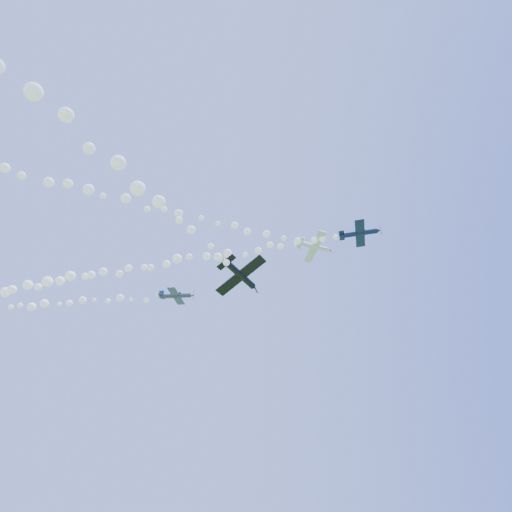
{
  "coord_description": "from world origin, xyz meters",
  "views": [
    {
      "loc": [
        3.7,
        -56.58,
        2.0
      ],
      "look_at": [
        8.97,
        -6.35,
        46.59
      ],
      "focal_mm": 30.0,
      "sensor_mm": 36.0,
      "label": 1
    }
  ],
  "objects": [
    {
      "name": "plane_grey",
      "position": [
        -3.49,
        2.17,
        44.09
      ],
      "size": [
        6.24,
        6.5,
        2.07
      ],
      "rotation": [
        0.19,
        0.03,
        -0.21
      ],
      "color": "#33374B"
    },
    {
      "name": "plane_navy",
      "position": [
        25.67,
        -9.03,
        50.72
      ],
      "size": [
        7.01,
        7.37,
        2.21
      ],
      "rotation": [
        0.13,
        0.01,
        -0.33
      ],
      "color": "#0D1739"
    },
    {
      "name": "plane_white",
      "position": [
        18.95,
        -5.33,
        50.54
      ],
      "size": [
        6.36,
        6.61,
        1.9
      ],
      "rotation": [
        -0.21,
        -0.01,
        0.23
      ],
      "color": "silver"
    },
    {
      "name": "smoke_trail_navy",
      "position": [
        -14.87,
        4.92,
        50.52
      ],
      "size": [
        77.24,
        28.28,
        2.78
      ],
      "primitive_type": null,
      "color": "white"
    },
    {
      "name": "smoke_trail_white",
      "position": [
        -22.1,
        -15.15,
        50.23
      ],
      "size": [
        78.48,
        20.55,
        2.74
      ],
      "primitive_type": null,
      "color": "white"
    },
    {
      "name": "plane_black",
      "position": [
        6.09,
        -15.24,
        35.37
      ],
      "size": [
        6.14,
        5.98,
        2.76
      ],
      "rotation": [
        -0.37,
        0.02,
        0.86
      ],
      "color": "black"
    }
  ]
}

